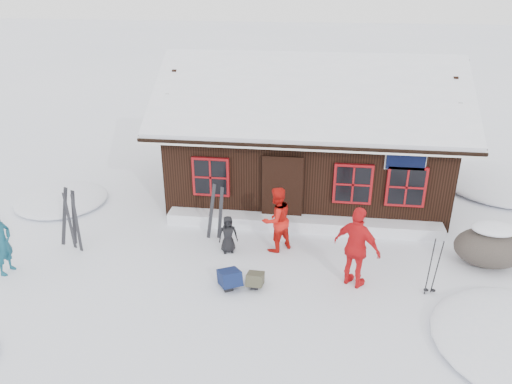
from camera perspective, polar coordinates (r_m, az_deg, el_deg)
ground at (r=12.25m, az=-2.29°, el=-8.74°), size 120.00×120.00×0.00m
mountain_hut at (r=15.93m, az=5.97°, el=5.50°), size 8.90×6.09×4.42m
snow_drift at (r=13.97m, az=5.33°, el=-3.54°), size 7.60×0.60×0.35m
snow_mounds at (r=13.71m, az=5.87°, el=-4.97°), size 20.60×13.20×0.48m
skier_teal at (r=13.13m, az=-27.06°, el=-5.21°), size 0.44×0.62×1.59m
skier_orange_left at (r=12.61m, az=2.35°, el=-3.16°), size 1.06×1.05×1.73m
skier_orange_right at (r=11.39m, az=11.46°, el=-6.27°), size 1.22×1.02×1.95m
skier_crouched at (r=12.69m, az=-3.22°, el=-4.85°), size 0.56×0.45×1.00m
boulder at (r=13.41m, az=25.20°, el=-5.65°), size 1.69×1.27×0.99m
ski_pair_left at (r=13.72m, az=-20.57°, el=-2.76°), size 0.64×0.20×1.67m
ski_pair_mid at (r=13.49m, az=-20.15°, el=-3.34°), size 0.40×0.19×1.61m
ski_pair_right at (r=13.19m, az=-4.61°, el=-2.41°), size 0.55×0.21×1.62m
ski_poles at (r=11.70m, az=19.61°, el=-8.17°), size 0.25×0.12×1.41m
backpack_blue at (r=11.54m, az=-3.02°, el=-10.08°), size 0.68×0.74×0.33m
backpack_olive at (r=11.55m, az=-0.09°, el=-10.18°), size 0.39×0.50×0.27m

